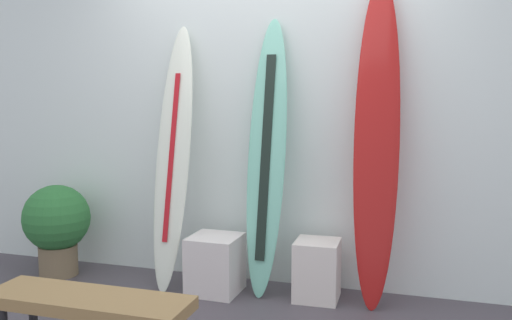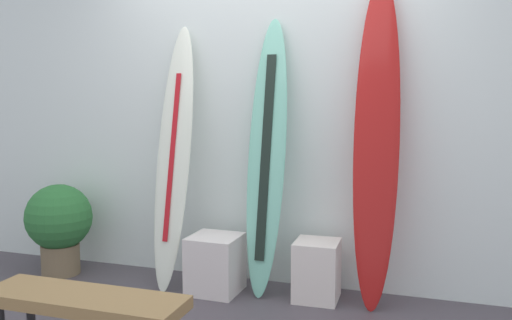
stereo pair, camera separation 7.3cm
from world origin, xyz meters
name	(u,v)px [view 1 (the left image)]	position (x,y,z in m)	size (l,w,h in m)	color
wall_back	(273,96)	(0.00, 1.30, 1.40)	(7.20, 0.20, 2.80)	white
surfboard_ivory	(173,157)	(-0.65, 0.92, 0.96)	(0.26, 0.49, 1.92)	silver
surfboard_seafoam	(267,159)	(0.04, 0.99, 0.96)	(0.30, 0.40, 1.95)	#7ECFB5
surfboard_crimson	(377,143)	(0.80, 0.98, 1.10)	(0.31, 0.38, 2.20)	#B01918
display_block_left	(215,264)	(-0.31, 0.86, 0.21)	(0.36, 0.36, 0.41)	silver
display_block_center	(317,270)	(0.42, 0.94, 0.21)	(0.31, 0.31, 0.41)	silver
potted_plant	(57,223)	(-1.62, 0.85, 0.41)	(0.52, 0.52, 0.72)	#7A654A
bench	(88,309)	(-0.39, -0.57, 0.42)	(1.00, 0.30, 0.49)	olive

